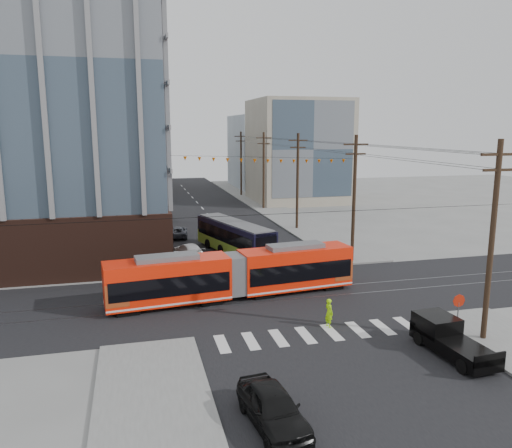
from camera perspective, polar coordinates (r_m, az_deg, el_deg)
The scene contains 17 objects.
ground at distance 31.91m, azimuth 5.22°, elevation -10.33°, with size 160.00×160.00×0.00m, color slate.
bg_bldg_nw_near at distance 80.37m, azimuth -19.34°, elevation 8.47°, with size 18.00×16.00×18.00m, color #8C99A5.
bg_bldg_ne_near at distance 80.43m, azimuth 4.80°, elevation 8.33°, with size 14.00×14.00×16.00m, color gray.
bg_bldg_nw_far at distance 100.12m, azimuth -16.66°, elevation 9.56°, with size 16.00×18.00×20.00m, color gray.
bg_bldg_ne_far at distance 100.13m, azimuth 2.15°, elevation 8.28°, with size 16.00×16.00×14.00m, color #8C99A5.
utility_pole_near at distance 29.39m, azimuth 25.32°, elevation -2.01°, with size 0.30×0.30×11.00m, color black.
utility_pole_far at distance 86.25m, azimuth -1.72°, elevation 6.87°, with size 0.30×0.30×11.00m, color black.
streetcar at distance 34.35m, azimuth -2.49°, elevation -5.81°, with size 17.24×2.42×3.32m, color #F82107, non-canonical shape.
city_bus at distance 46.27m, azimuth -2.48°, elevation -1.55°, with size 2.40×11.09×3.14m, color black, non-canonical shape.
pickup_truck at distance 28.05m, azimuth 21.67°, elevation -12.29°, with size 1.79×5.02×1.70m, color black, non-canonical shape.
black_sedan at distance 20.82m, azimuth 1.95°, elevation -20.21°, with size 1.83×4.54×1.55m, color black.
parked_car_silver at distance 42.53m, azimuth -8.27°, elevation -3.99°, with size 1.46×4.19×1.38m, color #BABABA.
parked_car_white at distance 45.61m, azimuth -7.69°, elevation -3.02°, with size 1.80×4.42×1.28m, color silver.
parked_car_grey at distance 54.18m, azimuth -8.91°, elevation -0.89°, with size 1.97×4.27×1.19m, color #3B3E48.
pedestrian at distance 30.03m, azimuth 8.34°, elevation -10.02°, with size 0.63×0.42×1.74m, color #9CEA09.
stop_sign at distance 30.09m, azimuth 22.04°, elevation -9.97°, with size 0.74×0.74×2.44m, color #B51D09, non-canonical shape.
jersey_barrier at distance 47.57m, azimuth 8.93°, elevation -2.79°, with size 0.88×3.93×0.79m, color gray.
Camera 1 is at (-10.00, -28.03, 11.52)m, focal length 35.00 mm.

